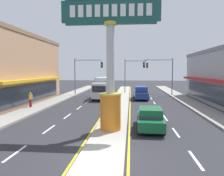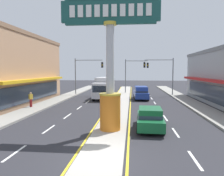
# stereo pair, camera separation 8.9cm
# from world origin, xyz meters

# --- Properties ---
(ground_plane) EXTENTS (160.00, 160.00, 0.00)m
(ground_plane) POSITION_xyz_m (0.00, 0.00, 0.00)
(ground_plane) COLOR #28282D
(median_strip) EXTENTS (2.20, 52.00, 0.14)m
(median_strip) POSITION_xyz_m (0.00, 18.00, 0.07)
(median_strip) COLOR #A39E93
(median_strip) RESTS_ON ground
(sidewalk_left) EXTENTS (2.44, 60.00, 0.18)m
(sidewalk_left) POSITION_xyz_m (-8.92, 16.00, 0.09)
(sidewalk_left) COLOR gray
(sidewalk_left) RESTS_ON ground
(sidewalk_right) EXTENTS (2.44, 60.00, 0.18)m
(sidewalk_right) POSITION_xyz_m (8.92, 16.00, 0.09)
(sidewalk_right) COLOR gray
(sidewalk_right) RESTS_ON ground
(lane_markings) EXTENTS (8.94, 52.00, 0.01)m
(lane_markings) POSITION_xyz_m (-0.00, 16.65, 0.00)
(lane_markings) COLOR silver
(lane_markings) RESTS_ON ground
(district_sign) EXTENTS (6.50, 1.46, 8.74)m
(district_sign) POSITION_xyz_m (0.00, 4.62, 4.09)
(district_sign) COLOR orange
(district_sign) RESTS_ON median_strip
(storefront_left) EXTENTS (9.20, 18.97, 8.70)m
(storefront_left) POSITION_xyz_m (-14.74, 15.86, 4.35)
(storefront_left) COLOR tan
(storefront_left) RESTS_ON ground
(traffic_light_left_side) EXTENTS (4.86, 0.46, 6.20)m
(traffic_light_left_side) POSITION_xyz_m (-6.34, 25.66, 4.25)
(traffic_light_left_side) COLOR slate
(traffic_light_left_side) RESTS_ON ground
(traffic_light_right_side) EXTENTS (4.86, 0.46, 6.20)m
(traffic_light_right_side) POSITION_xyz_m (6.34, 25.89, 4.25)
(traffic_light_right_side) COLOR slate
(traffic_light_right_side) RESTS_ON ground
(traffic_light_median_far) EXTENTS (4.20, 0.46, 6.20)m
(traffic_light_median_far) POSITION_xyz_m (1.77, 29.13, 4.19)
(traffic_light_median_far) COLOR slate
(traffic_light_median_far) RESTS_ON ground
(sedan_near_right_lane) EXTENTS (1.96, 4.36, 1.53)m
(sedan_near_right_lane) POSITION_xyz_m (2.75, 5.53, 0.79)
(sedan_near_right_lane) COLOR #14562D
(sedan_near_right_lane) RESTS_ON ground
(box_truck_far_right_lane) EXTENTS (2.53, 7.00, 3.12)m
(box_truck_far_right_lane) POSITION_xyz_m (-2.67, 21.70, 1.69)
(box_truck_far_right_lane) COLOR silver
(box_truck_far_right_lane) RESTS_ON ground
(suv_near_left_lane) EXTENTS (2.13, 4.68, 1.90)m
(suv_near_left_lane) POSITION_xyz_m (2.75, 20.98, 0.98)
(suv_near_left_lane) COLOR navy
(suv_near_left_lane) RESTS_ON ground
(pedestrian_near_kerb) EXTENTS (0.39, 0.46, 1.63)m
(pedestrian_near_kerb) POSITION_xyz_m (-9.54, 12.53, 1.10)
(pedestrian_near_kerb) COLOR maroon
(pedestrian_near_kerb) RESTS_ON sidewalk_left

